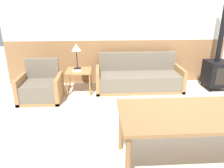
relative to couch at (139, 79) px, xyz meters
The scene contains 9 objects.
ground_plane 2.10m from the couch, 79.95° to the right, with size 16.00×16.00×0.00m, color beige.
wall_back 1.29m from the couch, 57.56° to the left, with size 7.20×0.06×2.70m.
couch is the anchor object (origin of this frame).
armchair 2.24m from the couch, 167.71° to the right, with size 0.87×0.74×0.84m.
side_table 1.42m from the couch, behind, with size 0.57×0.57×0.52m.
table_lamp 1.62m from the couch, behind, with size 0.21×0.21×0.58m.
book_stack 1.47m from the couch, behind, with size 0.20×0.11×0.03m.
dining_table 2.71m from the couch, 84.37° to the right, with size 1.95×0.88×0.75m.
wood_stove 1.87m from the couch, ahead, with size 0.49×0.55×2.45m.
Camera 1 is at (-1.30, -2.82, 1.95)m, focal length 35.00 mm.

